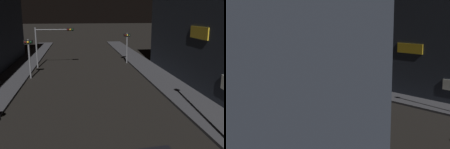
{
  "view_description": "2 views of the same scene",
  "coord_description": "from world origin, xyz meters",
  "views": [
    {
      "loc": [
        -0.9,
        0.03,
        6.09
      ],
      "look_at": [
        1.73,
        18.66,
        1.53
      ],
      "focal_mm": 41.07,
      "sensor_mm": 36.0,
      "label": 1
    },
    {
      "loc": [
        -17.56,
        -0.35,
        7.63
      ],
      "look_at": [
        1.29,
        20.46,
        2.71
      ],
      "focal_mm": 54.23,
      "sensor_mm": 36.0,
      "label": 2
    }
  ],
  "objects": [
    {
      "name": "sidewalk_left",
      "position": [
        -6.9,
        25.71,
        0.09
      ],
      "size": [
        2.79,
        55.42,
        0.17
      ],
      "primitive_type": "cube",
      "color": "#424247",
      "rests_on": "ground_plane"
    },
    {
      "name": "sidewalk_right",
      "position": [
        6.9,
        25.71,
        0.09
      ],
      "size": [
        2.79,
        55.42,
        0.17
      ],
      "primitive_type": "cube",
      "color": "#424247",
      "rests_on": "ground_plane"
    },
    {
      "name": "traffic_light_overhead",
      "position": [
        -3.52,
        29.2,
        3.33
      ],
      "size": [
        4.27,
        0.42,
        4.51
      ],
      "color": "slate",
      "rests_on": "ground_plane"
    },
    {
      "name": "traffic_light_left_kerb",
      "position": [
        -5.26,
        24.47,
        2.66
      ],
      "size": [
        0.8,
        0.42,
        3.7
      ],
      "color": "slate",
      "rests_on": "ground_plane"
    },
    {
      "name": "traffic_light_right_kerb",
      "position": [
        5.26,
        30.65,
        2.65
      ],
      "size": [
        0.8,
        0.42,
        3.69
      ],
      "color": "slate",
      "rests_on": "ground_plane"
    }
  ]
}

